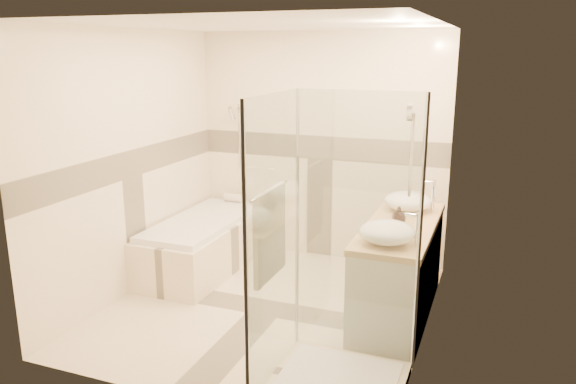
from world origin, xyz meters
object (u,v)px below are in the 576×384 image
(vessel_sink_far, at_px, (387,232))
(vanity, at_px, (399,270))
(bathtub, at_px, (204,241))
(shower_enclosure, at_px, (324,319))
(amenity_bottle_a, at_px, (397,217))
(vessel_sink_near, at_px, (408,201))
(amenity_bottle_b, at_px, (399,216))

(vessel_sink_far, bearing_deg, vanity, 87.86)
(bathtub, xyz_separation_m, vanity, (2.15, -0.35, 0.12))
(shower_enclosure, relative_size, amenity_bottle_a, 12.92)
(vessel_sink_near, bearing_deg, amenity_bottle_a, -90.00)
(amenity_bottle_b, bearing_deg, amenity_bottle_a, -90.00)
(shower_enclosure, bearing_deg, vessel_sink_far, 69.69)
(vanity, height_order, amenity_bottle_a, amenity_bottle_a)
(bathtub, height_order, amenity_bottle_a, amenity_bottle_a)
(shower_enclosure, xyz_separation_m, amenity_bottle_a, (0.27, 1.18, 0.42))
(vanity, height_order, amenity_bottle_b, amenity_bottle_b)
(vessel_sink_near, height_order, vessel_sink_far, same)
(amenity_bottle_b, bearing_deg, vessel_sink_near, 90.00)
(amenity_bottle_a, relative_size, amenity_bottle_b, 1.02)
(vessel_sink_near, distance_m, vessel_sink_far, 0.98)
(shower_enclosure, relative_size, amenity_bottle_b, 13.12)
(vessel_sink_far, relative_size, amenity_bottle_b, 2.79)
(vessel_sink_near, height_order, amenity_bottle_a, vessel_sink_near)
(bathtub, distance_m, vessel_sink_near, 2.22)
(amenity_bottle_a, bearing_deg, vessel_sink_near, 90.00)
(shower_enclosure, height_order, amenity_bottle_a, shower_enclosure)
(shower_enclosure, height_order, vessel_sink_near, shower_enclosure)
(vanity, distance_m, vessel_sink_far, 0.74)
(vessel_sink_near, bearing_deg, shower_enclosure, -99.03)
(shower_enclosure, bearing_deg, vessel_sink_near, 80.97)
(shower_enclosure, distance_m, vessel_sink_near, 1.79)
(vanity, relative_size, vessel_sink_far, 3.73)
(vessel_sink_near, distance_m, amenity_bottle_b, 0.47)
(bathtub, distance_m, shower_enclosure, 2.47)
(vanity, xyz_separation_m, amenity_bottle_b, (-0.02, -0.02, 0.50))
(vessel_sink_far, distance_m, amenity_bottle_a, 0.45)
(vessel_sink_far, bearing_deg, shower_enclosure, -110.31)
(shower_enclosure, bearing_deg, vanity, 77.03)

